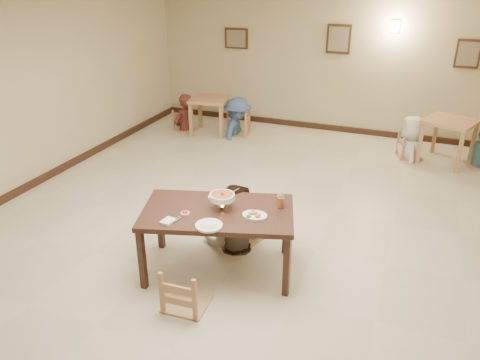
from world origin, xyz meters
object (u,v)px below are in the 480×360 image
at_px(main_table, 218,216).
at_px(bg_table_left, 210,104).
at_px(bg_chair_ll, 184,111).
at_px(bg_diner_c, 415,116).
at_px(curry_warmer, 222,197).
at_px(main_diner, 233,185).
at_px(chair_far, 239,204).
at_px(drink_glass, 281,201).
at_px(bg_table_right, 450,127).
at_px(bg_chair_rl, 412,135).
at_px(chair_near, 185,268).
at_px(bg_diner_a, 183,94).
at_px(bg_diner_b, 237,97).
at_px(bg_chair_lr, 237,112).

relative_size(main_table, bg_table_left, 2.15).
height_order(bg_chair_ll, bg_diner_c, bg_diner_c).
distance_m(curry_warmer, bg_chair_ll, 5.44).
bearing_deg(main_diner, chair_far, -120.03).
height_order(main_table, drink_glass, drink_glass).
bearing_deg(drink_glass, main_table, -153.45).
bearing_deg(main_diner, bg_table_right, -136.70).
height_order(bg_table_left, bg_chair_rl, bg_chair_rl).
xyz_separation_m(drink_glass, bg_table_left, (-2.91, 4.34, -0.24)).
height_order(chair_near, curry_warmer, curry_warmer).
height_order(curry_warmer, drink_glass, curry_warmer).
bearing_deg(bg_diner_c, main_diner, -37.06).
height_order(chair_near, bg_chair_ll, chair_near).
bearing_deg(chair_near, bg_diner_a, -65.22).
distance_m(chair_far, bg_diner_b, 4.35).
xyz_separation_m(curry_warmer, bg_chair_ll, (-2.90, 4.57, -0.53)).
bearing_deg(bg_diner_a, drink_glass, 57.92).
bearing_deg(bg_diner_c, chair_near, -31.32).
height_order(curry_warmer, bg_table_right, curry_warmer).
relative_size(drink_glass, bg_diner_c, 0.10).
relative_size(curry_warmer, drink_glass, 1.95).
xyz_separation_m(curry_warmer, bg_diner_b, (-1.68, 4.69, -0.13)).
bearing_deg(bg_diner_a, bg_table_left, 112.93).
bearing_deg(bg_table_left, bg_table_right, 0.50).
bearing_deg(main_table, bg_table_right, 44.67).
height_order(main_table, chair_far, chair_far).
relative_size(main_diner, bg_diner_b, 1.02).
relative_size(bg_chair_ll, bg_diner_b, 0.53).
height_order(main_table, bg_table_right, bg_table_right).
xyz_separation_m(drink_glass, bg_diner_c, (1.30, 4.41, -0.07)).
relative_size(bg_chair_ll, bg_chair_lr, 0.85).
xyz_separation_m(curry_warmer, bg_table_left, (-2.29, 4.62, -0.32)).
distance_m(bg_diner_b, bg_diner_c, 3.59).
xyz_separation_m(bg_table_left, bg_table_right, (4.83, 0.04, 0.04)).
bearing_deg(chair_far, drink_glass, -9.06).
bearing_deg(main_table, drink_glass, 9.88).
distance_m(main_table, bg_chair_lr, 5.02).
bearing_deg(chair_far, bg_chair_ll, 146.72).
distance_m(drink_glass, bg_table_left, 5.23).
bearing_deg(bg_chair_rl, chair_far, 134.16).
bearing_deg(main_diner, main_table, 80.85).
relative_size(main_diner, bg_chair_lr, 1.65).
bearing_deg(bg_table_right, curry_warmer, -118.58).
height_order(main_diner, bg_chair_rl, main_diner).
relative_size(main_table, bg_chair_rl, 2.18).
bearing_deg(bg_diner_a, bg_diner_c, 109.91).
xyz_separation_m(chair_far, bg_diner_c, (1.98, 4.02, 0.28)).
height_order(drink_glass, bg_chair_lr, bg_chair_lr).
bearing_deg(bg_chair_ll, bg_diner_c, -75.23).
bearing_deg(bg_chair_ll, bg_table_right, -75.62).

